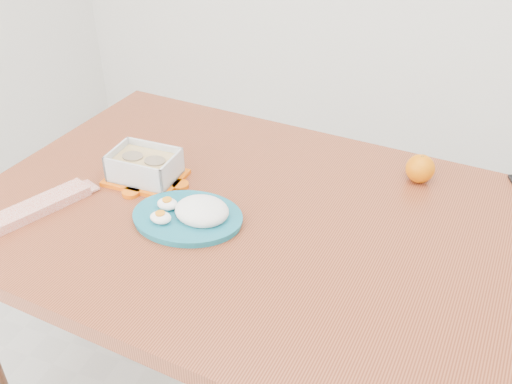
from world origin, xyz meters
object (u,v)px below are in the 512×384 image
(food_container, at_px, (145,167))
(rice_plate, at_px, (192,213))
(dining_table, at_px, (256,246))
(orange_fruit, at_px, (420,169))

(food_container, height_order, rice_plate, food_container)
(dining_table, bearing_deg, food_container, 178.46)
(dining_table, height_order, rice_plate, rice_plate)
(food_container, relative_size, rice_plate, 0.66)
(rice_plate, bearing_deg, orange_fruit, 31.32)
(dining_table, relative_size, orange_fruit, 19.67)
(dining_table, distance_m, food_container, 0.33)
(food_container, xyz_separation_m, orange_fruit, (0.62, 0.24, -0.00))
(food_container, bearing_deg, dining_table, -6.97)
(dining_table, xyz_separation_m, food_container, (-0.30, 0.04, 0.13))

